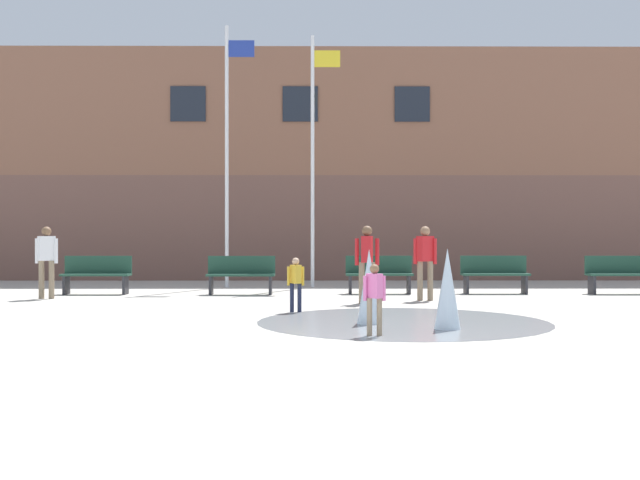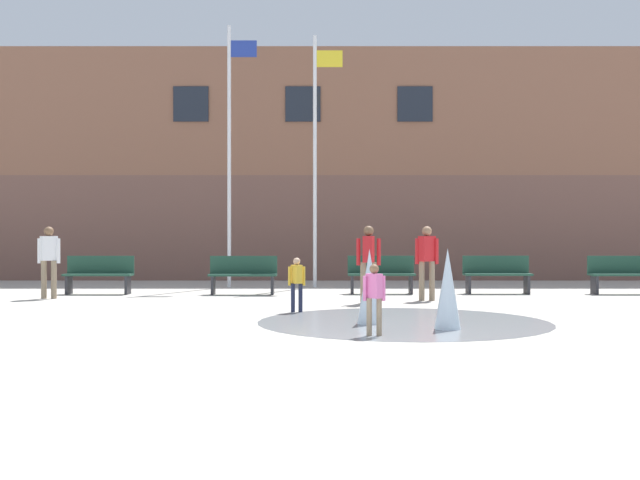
% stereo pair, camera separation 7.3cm
% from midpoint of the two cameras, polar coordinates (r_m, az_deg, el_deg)
% --- Properties ---
extents(ground_plane, '(100.00, 100.00, 0.00)m').
position_cam_midpoint_polar(ground_plane, '(8.29, -3.87, -9.20)').
color(ground_plane, '#B2ADA3').
extents(library_building, '(36.00, 6.05, 7.33)m').
position_cam_midpoint_polar(library_building, '(26.48, -1.46, 5.22)').
color(library_building, brown).
rests_on(library_building, ground).
extents(splash_fountain, '(4.66, 4.66, 1.19)m').
position_cam_midpoint_polar(splash_fountain, '(11.64, 6.40, -4.50)').
color(splash_fountain, gray).
rests_on(splash_fountain, ground).
extents(park_bench_left_of_flagpoles, '(1.60, 0.44, 0.91)m').
position_cam_midpoint_polar(park_bench_left_of_flagpoles, '(18.56, -16.76, -2.50)').
color(park_bench_left_of_flagpoles, '#28282D').
rests_on(park_bench_left_of_flagpoles, ground).
extents(park_bench_under_left_flagpole, '(1.60, 0.44, 0.91)m').
position_cam_midpoint_polar(park_bench_under_left_flagpole, '(17.79, -6.15, -2.61)').
color(park_bench_under_left_flagpole, '#28282D').
rests_on(park_bench_under_left_flagpole, ground).
extents(park_bench_center, '(1.60, 0.44, 0.91)m').
position_cam_midpoint_polar(park_bench_center, '(17.99, 4.41, -2.58)').
color(park_bench_center, '#28282D').
rests_on(park_bench_center, ground).
extents(park_bench_near_trashcan, '(1.60, 0.44, 0.91)m').
position_cam_midpoint_polar(park_bench_near_trashcan, '(18.45, 13.05, -2.51)').
color(park_bench_near_trashcan, '#28282D').
rests_on(park_bench_near_trashcan, ground).
extents(park_bench_far_right, '(1.60, 0.44, 0.91)m').
position_cam_midpoint_polar(park_bench_far_right, '(19.25, 21.79, -2.41)').
color(park_bench_far_right, '#28282D').
rests_on(park_bench_far_right, ground).
extents(child_with_pink_shirt, '(0.31, 0.24, 0.99)m').
position_cam_midpoint_polar(child_with_pink_shirt, '(13.52, -2.02, -3.08)').
color(child_with_pink_shirt, '#1E233D').
rests_on(child_with_pink_shirt, ground).
extents(adult_near_bench, '(0.50, 0.36, 1.59)m').
position_cam_midpoint_polar(adult_near_bench, '(16.14, 7.89, -1.29)').
color(adult_near_bench, '#89755B').
rests_on(adult_near_bench, ground).
extents(child_running, '(0.31, 0.24, 0.99)m').
position_cam_midpoint_polar(child_running, '(10.30, 3.97, -4.11)').
color(child_running, '#89755B').
rests_on(child_running, ground).
extents(adult_watching, '(0.50, 0.37, 1.59)m').
position_cam_midpoint_polar(adult_watching, '(15.34, 3.47, -1.36)').
color(adult_watching, '#89755B').
rests_on(adult_watching, ground).
extents(adult_in_red, '(0.50, 0.36, 1.59)m').
position_cam_midpoint_polar(adult_in_red, '(17.51, -20.23, -1.18)').
color(adult_in_red, '#89755B').
rests_on(adult_in_red, ground).
extents(flagpole_left, '(0.80, 0.10, 7.10)m').
position_cam_midpoint_polar(flagpole_left, '(20.58, -7.13, 7.00)').
color(flagpole_left, silver).
rests_on(flagpole_left, ground).
extents(flagpole_right, '(0.80, 0.10, 6.83)m').
position_cam_midpoint_polar(flagpole_right, '(20.42, -0.58, 6.66)').
color(flagpole_right, silver).
rests_on(flagpole_right, ground).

